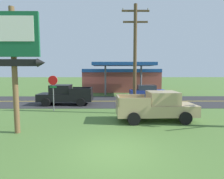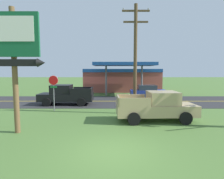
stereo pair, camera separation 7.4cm
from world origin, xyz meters
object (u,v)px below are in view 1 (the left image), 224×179
(stop_sign, at_px, (53,87))
(pickup_tan_parked_on_lawn, at_px, (157,106))
(pickup_black_on_road, at_px, (65,95))
(motel_sign, at_px, (13,48))
(utility_pole, at_px, (135,56))
(gas_station, at_px, (121,79))
(car_blue_near_lane, at_px, (147,92))

(stop_sign, relative_size, pickup_tan_parked_on_lawn, 0.56)
(stop_sign, bearing_deg, pickup_tan_parked_on_lawn, -22.02)
(pickup_black_on_road, bearing_deg, stop_sign, -95.29)
(motel_sign, distance_m, pickup_black_on_road, 9.32)
(utility_pole, relative_size, pickup_tan_parked_on_lawn, 1.57)
(stop_sign, relative_size, gas_station, 0.25)
(utility_pole, height_order, pickup_tan_parked_on_lawn, utility_pole)
(pickup_tan_parked_on_lawn, xyz_separation_m, pickup_black_on_road, (-7.53, 6.04, 0.00))
(utility_pole, xyz_separation_m, pickup_black_on_road, (-6.33, 3.93, -3.48))
(pickup_black_on_road, xyz_separation_m, car_blue_near_lane, (8.85, 4.00, -0.13))
(stop_sign, height_order, pickup_tan_parked_on_lawn, stop_sign)
(motel_sign, distance_m, car_blue_near_lane, 16.12)
(motel_sign, bearing_deg, car_blue_near_lane, 53.48)
(stop_sign, bearing_deg, pickup_black_on_road, 84.71)
(pickup_black_on_road, height_order, car_blue_near_lane, pickup_black_on_road)
(pickup_tan_parked_on_lawn, bearing_deg, utility_pole, 119.69)
(gas_station, distance_m, car_blue_near_lane, 9.13)
(utility_pole, bearing_deg, pickup_tan_parked_on_lawn, -60.31)
(motel_sign, xyz_separation_m, car_blue_near_lane, (9.34, 12.61, -3.67))
(pickup_tan_parked_on_lawn, height_order, car_blue_near_lane, pickup_tan_parked_on_lawn)
(stop_sign, xyz_separation_m, pickup_black_on_road, (0.27, 2.89, -1.06))
(utility_pole, bearing_deg, pickup_black_on_road, 148.17)
(motel_sign, xyz_separation_m, pickup_black_on_road, (0.49, 8.61, -3.53))
(gas_station, bearing_deg, motel_sign, -107.38)
(pickup_tan_parked_on_lawn, bearing_deg, motel_sign, -162.25)
(gas_station, bearing_deg, car_blue_near_lane, -72.78)
(pickup_black_on_road, relative_size, car_blue_near_lane, 1.24)
(stop_sign, bearing_deg, motel_sign, -92.23)
(pickup_tan_parked_on_lawn, relative_size, car_blue_near_lane, 1.26)
(gas_station, bearing_deg, stop_sign, -112.48)
(stop_sign, height_order, car_blue_near_lane, stop_sign)
(motel_sign, bearing_deg, gas_station, 72.62)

